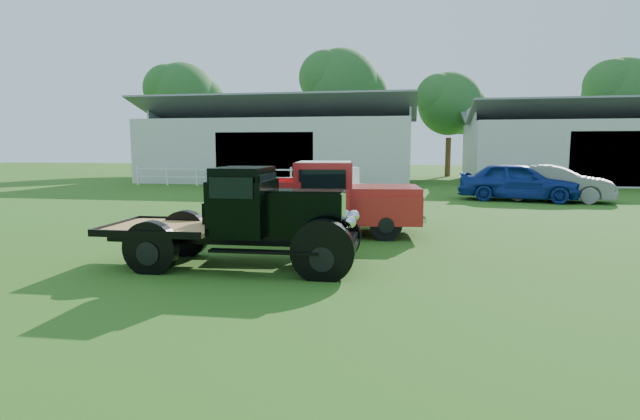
% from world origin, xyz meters
% --- Properties ---
extents(ground, '(120.00, 120.00, 0.00)m').
position_xyz_m(ground, '(0.00, 0.00, 0.00)').
color(ground, '#345D16').
extents(shed_left, '(18.80, 10.20, 5.60)m').
position_xyz_m(shed_left, '(-7.00, 26.00, 2.80)').
color(shed_left, '#B7B7B7').
rests_on(shed_left, ground).
extents(shed_right, '(16.80, 9.20, 5.20)m').
position_xyz_m(shed_right, '(14.00, 27.00, 2.60)').
color(shed_right, '#B7B7B7').
rests_on(shed_right, ground).
extents(fence_rail, '(14.20, 0.16, 1.20)m').
position_xyz_m(fence_rail, '(-8.00, 20.00, 0.60)').
color(fence_rail, white).
rests_on(fence_rail, ground).
extents(tree_a, '(6.30, 6.30, 10.50)m').
position_xyz_m(tree_a, '(-18.00, 33.00, 5.25)').
color(tree_a, '#1F4A1D').
rests_on(tree_a, ground).
extents(tree_b, '(6.90, 6.90, 11.50)m').
position_xyz_m(tree_b, '(-4.00, 34.00, 5.75)').
color(tree_b, '#1F4A1D').
rests_on(tree_b, ground).
extents(tree_c, '(5.40, 5.40, 9.00)m').
position_xyz_m(tree_c, '(5.00, 33.00, 4.50)').
color(tree_c, '#1F4A1D').
rests_on(tree_c, ground).
extents(tree_d, '(6.00, 6.00, 10.00)m').
position_xyz_m(tree_d, '(18.00, 34.00, 5.00)').
color(tree_d, '#1F4A1D').
rests_on(tree_d, ground).
extents(vintage_flatbed, '(5.06, 2.15, 1.98)m').
position_xyz_m(vintage_flatbed, '(-1.25, 0.26, 0.99)').
color(vintage_flatbed, black).
rests_on(vintage_flatbed, ground).
extents(red_pickup, '(5.70, 2.70, 2.01)m').
position_xyz_m(red_pickup, '(-0.34, 4.25, 1.00)').
color(red_pickup, red).
rests_on(red_pickup, ground).
extents(white_pickup, '(4.85, 2.99, 1.67)m').
position_xyz_m(white_pickup, '(-0.55, 7.47, 0.83)').
color(white_pickup, white).
rests_on(white_pickup, ground).
extents(misc_car_blue, '(5.39, 3.07, 1.73)m').
position_xyz_m(misc_car_blue, '(6.77, 14.27, 0.86)').
color(misc_car_blue, navy).
rests_on(misc_car_blue, ground).
extents(misc_car_grey, '(5.06, 2.92, 1.58)m').
position_xyz_m(misc_car_grey, '(8.30, 14.34, 0.79)').
color(misc_car_grey, slate).
rests_on(misc_car_grey, ground).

